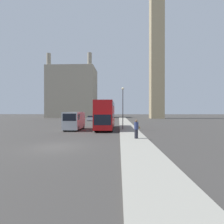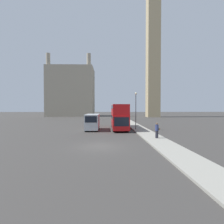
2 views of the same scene
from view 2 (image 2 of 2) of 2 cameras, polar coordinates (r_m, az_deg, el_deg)
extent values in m
plane|color=#383533|center=(17.27, -3.95, -11.09)|extent=(300.00, 300.00, 0.00)
cube|color=gray|center=(18.14, 16.84, -10.31)|extent=(2.68, 120.00, 0.15)
cube|color=tan|center=(78.25, 13.25, 18.87)|extent=(5.04, 5.04, 54.73)
cube|color=#9E937F|center=(83.67, -13.05, 6.32)|extent=(20.29, 14.78, 22.15)
cylinder|color=#9E937F|center=(82.20, -20.15, 15.94)|extent=(1.77, 1.77, 4.87)
cylinder|color=#9E937F|center=(78.65, -7.62, 16.69)|extent=(1.77, 1.77, 4.87)
cube|color=#B71114|center=(30.97, 2.32, -2.91)|extent=(2.50, 10.76, 2.24)
cube|color=#B71114|center=(30.88, 2.33, 0.77)|extent=(2.50, 10.55, 1.74)
cube|color=black|center=(30.92, 2.32, -1.63)|extent=(2.54, 10.33, 0.55)
cube|color=black|center=(30.88, 2.33, 1.68)|extent=(2.54, 10.12, 0.55)
cube|color=black|center=(25.58, 3.14, -3.20)|extent=(2.20, 0.03, 1.34)
cylinder|color=black|center=(27.25, 0.96, -5.30)|extent=(0.70, 1.15, 1.15)
cylinder|color=black|center=(27.39, 4.75, -5.27)|extent=(0.70, 1.15, 1.15)
cylinder|color=black|center=(34.74, 0.41, -3.87)|extent=(0.70, 1.15, 1.15)
cylinder|color=black|center=(34.85, 3.38, -3.86)|extent=(0.70, 1.15, 1.15)
cube|color=#B2B7BC|center=(29.51, -6.40, -3.10)|extent=(2.14, 5.43, 2.45)
cube|color=black|center=(26.76, -6.90, -2.40)|extent=(1.82, 0.02, 0.98)
cube|color=black|center=(27.72, -6.71, -2.27)|extent=(2.17, 0.98, 0.78)
cylinder|color=black|center=(27.86, -8.37, -5.54)|extent=(0.54, 0.79, 0.79)
cylinder|color=black|center=(27.72, -5.06, -5.56)|extent=(0.54, 0.79, 0.79)
cylinder|color=black|center=(31.51, -7.57, -4.74)|extent=(0.54, 0.79, 0.79)
cylinder|color=black|center=(31.38, -4.64, -4.76)|extent=(0.54, 0.79, 0.79)
cylinder|color=#23232D|center=(21.49, 14.42, -7.07)|extent=(0.34, 0.34, 0.88)
cylinder|color=navy|center=(21.39, 14.43, -4.98)|extent=(0.40, 0.40, 0.70)
sphere|color=brown|center=(21.35, 14.44, -3.73)|extent=(0.24, 0.24, 0.24)
cube|color=olive|center=(21.50, 15.21, -5.42)|extent=(0.12, 0.24, 0.20)
cylinder|color=#38383D|center=(29.37, 7.77, 0.01)|extent=(0.12, 0.12, 5.80)
sphere|color=beige|center=(29.46, 7.79, 6.00)|extent=(0.36, 0.36, 0.36)
cube|color=silver|center=(55.13, -5.85, -1.99)|extent=(1.78, 4.60, 0.79)
cube|color=black|center=(55.21, -5.84, -1.31)|extent=(1.60, 2.21, 0.51)
cylinder|color=black|center=(53.74, -6.70, -2.33)|extent=(0.39, 0.61, 0.61)
cylinder|color=black|center=(53.63, -5.23, -2.34)|extent=(0.39, 0.61, 0.61)
cylinder|color=black|center=(56.67, -6.43, -2.14)|extent=(0.39, 0.61, 0.61)
cylinder|color=black|center=(56.57, -5.03, -2.15)|extent=(0.39, 0.61, 0.61)
camera|label=1|loc=(5.44, 49.20, -8.74)|focal=28.00mm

